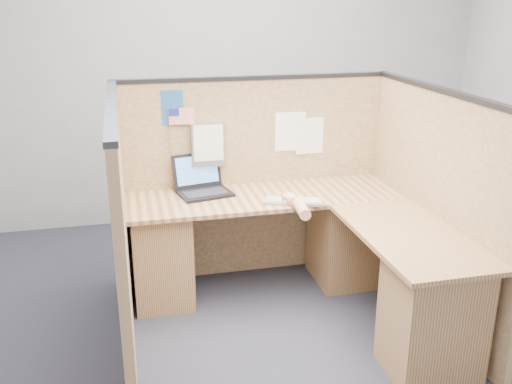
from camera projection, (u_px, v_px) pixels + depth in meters
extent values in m
plane|color=black|center=(291.00, 336.00, 3.66)|extent=(5.00, 5.00, 0.00)
plane|color=#929497|center=(224.00, 73.00, 5.28)|extent=(5.00, 0.00, 5.00)
cube|color=brown|center=(255.00, 179.00, 4.34)|extent=(2.05, 0.05, 1.50)
cube|color=#232328|center=(255.00, 78.00, 4.09)|extent=(2.05, 0.06, 0.03)
cube|color=brown|center=(122.00, 237.00, 3.29)|extent=(0.05, 1.80, 1.50)
cube|color=#232328|center=(111.00, 105.00, 3.04)|extent=(0.06, 1.80, 0.03)
cube|color=brown|center=(435.00, 209.00, 3.73)|extent=(0.05, 1.80, 1.50)
cube|color=#232328|center=(448.00, 92.00, 3.48)|extent=(0.06, 1.80, 0.03)
cube|color=brown|center=(265.00, 197.00, 4.05)|extent=(1.95, 0.60, 0.03)
cube|color=brown|center=(411.00, 236.00, 3.39)|extent=(0.60, 1.15, 0.03)
cube|color=brown|center=(162.00, 254.00, 4.00)|extent=(0.40, 0.50, 0.70)
cube|color=brown|center=(342.00, 237.00, 4.30)|extent=(0.40, 0.50, 0.70)
cube|color=brown|center=(433.00, 317.00, 3.21)|extent=(0.50, 0.40, 0.70)
cube|color=black|center=(205.00, 193.00, 4.05)|extent=(0.41, 0.34, 0.02)
cube|color=black|center=(201.00, 169.00, 4.16)|extent=(0.37, 0.15, 0.24)
cube|color=#386095|center=(201.00, 170.00, 4.15)|extent=(0.32, 0.12, 0.20)
cube|color=gray|center=(293.00, 202.00, 3.89)|extent=(0.41, 0.25, 0.02)
cube|color=silver|center=(293.00, 200.00, 3.88)|extent=(0.37, 0.22, 0.01)
ellipsoid|color=silver|center=(290.00, 200.00, 3.88)|extent=(0.12, 0.09, 0.05)
ellipsoid|color=tan|center=(290.00, 196.00, 3.86)|extent=(0.09, 0.12, 0.05)
cylinder|color=tan|center=(293.00, 201.00, 3.82)|extent=(0.07, 0.05, 0.07)
cylinder|color=tan|center=(301.00, 209.00, 3.69)|extent=(0.10, 0.28, 0.08)
cube|color=#205094|center=(170.00, 108.00, 3.99)|extent=(0.19, 0.03, 0.25)
cylinder|color=olive|center=(170.00, 131.00, 4.03)|extent=(0.01, 0.01, 0.32)
cube|color=red|center=(182.00, 116.00, 4.01)|extent=(0.18, 0.00, 0.12)
cube|color=navy|center=(174.00, 112.00, 3.99)|extent=(0.07, 0.00, 0.05)
cube|color=slate|center=(208.00, 145.00, 4.11)|extent=(0.24, 0.05, 0.31)
cube|color=white|center=(209.00, 143.00, 4.08)|extent=(0.21, 0.01, 0.26)
cube|color=white|center=(310.00, 136.00, 4.30)|extent=(0.22, 0.02, 0.28)
cube|color=white|center=(290.00, 132.00, 4.25)|extent=(0.23, 0.02, 0.29)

